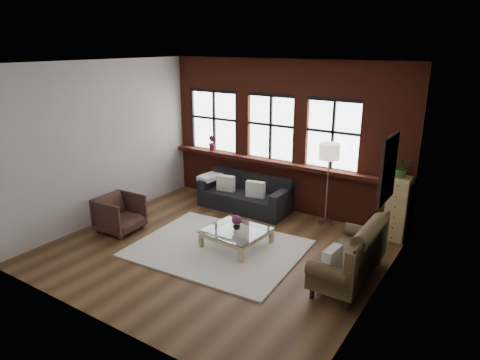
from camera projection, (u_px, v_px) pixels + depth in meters
The scene contains 26 objects.
floor at pixel (217, 249), 7.60m from camera, with size 5.50×5.50×0.00m, color #452C19.
ceiling at pixel (214, 63), 6.62m from camera, with size 5.50×5.50×0.00m, color white.
wall_back at pixel (285, 136), 9.10m from camera, with size 5.50×5.50×0.00m, color #BBB4AE.
wall_front at pixel (92, 209), 5.11m from camera, with size 5.50×5.50×0.00m, color #BBB4AE.
wall_left at pixel (104, 142), 8.53m from camera, with size 5.00×5.00×0.00m, color #BBB4AE.
wall_right at pixel (382, 193), 5.68m from camera, with size 5.00×5.00×0.00m, color #BBB4AE.
brick_backwall at pixel (283, 137), 9.05m from camera, with size 5.50×0.12×3.20m, color #5F2216, non-canonical shape.
sill_ledge at pixel (281, 163), 9.15m from camera, with size 5.50×0.30×0.08m, color #5F2216.
window_left at pixel (215, 121), 9.95m from camera, with size 1.38×0.10×1.50m, color black, non-canonical shape.
window_mid at pixel (271, 128), 9.17m from camera, with size 1.38×0.10×1.50m, color black, non-canonical shape.
window_right at pixel (333, 136), 8.45m from camera, with size 1.38×0.10×1.50m, color black, non-canonical shape.
wall_poster at pixel (388, 169), 5.86m from camera, with size 0.05×0.74×0.94m, color black, non-canonical shape.
shag_rug at pixel (218, 248), 7.60m from camera, with size 2.86×2.24×0.03m, color silver.
dark_sofa at pixel (245, 194), 9.33m from camera, with size 2.00×0.81×0.72m, color black, non-canonical shape.
pillow_a at pixel (226, 183), 9.41m from camera, with size 0.40×0.14×0.34m, color silver.
pillow_b at pixel (255, 189), 9.02m from camera, with size 0.40×0.14×0.34m, color silver.
vintage_settee at pixel (350, 253), 6.47m from camera, with size 0.78×1.75×0.94m, color #473921, non-canonical shape.
pillow_settee at pixel (332, 259), 6.05m from camera, with size 0.14×0.38×0.34m, color silver.
armchair at pixel (120, 214), 8.25m from camera, with size 0.75×0.77×0.71m, color #35201A.
coffee_table at pixel (237, 238), 7.67m from camera, with size 1.02×1.02×0.34m, color tan, non-canonical shape.
vase at pixel (237, 226), 7.59m from camera, with size 0.13×0.13×0.14m, color #B2B2B2.
flowers at pixel (237, 220), 7.56m from camera, with size 0.18×0.18×0.18m, color #64223F.
drawer_chest at pixel (397, 209), 7.82m from camera, with size 0.37×0.37×1.21m, color tan.
potted_plant_top at pixel (402, 167), 7.58m from camera, with size 0.33×0.29×0.37m, color #2D5923.
floor_lamp at pixel (328, 181), 8.41m from camera, with size 0.40×0.40×1.81m, color #A5A5A8, non-canonical shape.
sill_plant at pixel (213, 143), 9.98m from camera, with size 0.21×0.17×0.38m, color #64223F.
Camera 1 is at (4.08, -5.52, 3.50)m, focal length 32.00 mm.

